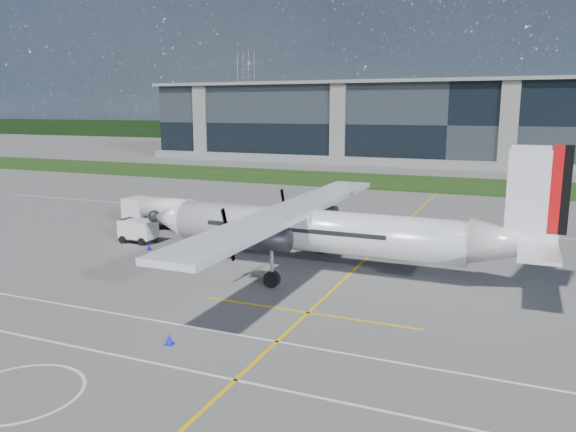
{
  "coord_description": "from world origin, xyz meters",
  "views": [
    {
      "loc": [
        12.8,
        -31.95,
        10.48
      ],
      "look_at": [
        -1.85,
        2.82,
        3.21
      ],
      "focal_mm": 35.0,
      "sensor_mm": 36.0,
      "label": 1
    }
  ],
  "objects_px": {
    "pylon_west": "(246,95)",
    "safety_cone_nose_stbd": "(190,243)",
    "turboprop_aircraft": "(329,207)",
    "safety_cone_stbdwing": "(350,223)",
    "fuel_tanker_truck": "(156,212)",
    "ground_crew_person": "(226,227)",
    "baggage_tug": "(138,231)",
    "safety_cone_portwing": "(169,339)",
    "safety_cone_nose_port": "(146,256)",
    "safety_cone_fwd": "(149,247)"
  },
  "relations": [
    {
      "from": "safety_cone_nose_port",
      "to": "fuel_tanker_truck",
      "type": "bearing_deg",
      "value": 122.38
    },
    {
      "from": "fuel_tanker_truck",
      "to": "safety_cone_fwd",
      "type": "height_order",
      "value": "fuel_tanker_truck"
    },
    {
      "from": "ground_crew_person",
      "to": "fuel_tanker_truck",
      "type": "bearing_deg",
      "value": 113.73
    },
    {
      "from": "safety_cone_portwing",
      "to": "turboprop_aircraft",
      "type": "bearing_deg",
      "value": 78.17
    },
    {
      "from": "ground_crew_person",
      "to": "safety_cone_nose_port",
      "type": "distance_m",
      "value": 8.18
    },
    {
      "from": "turboprop_aircraft",
      "to": "pylon_west",
      "type": "bearing_deg",
      "value": 118.77
    },
    {
      "from": "fuel_tanker_truck",
      "to": "safety_cone_stbdwing",
      "type": "distance_m",
      "value": 17.47
    },
    {
      "from": "baggage_tug",
      "to": "safety_cone_portwing",
      "type": "relative_size",
      "value": 6.06
    },
    {
      "from": "pylon_west",
      "to": "safety_cone_fwd",
      "type": "relative_size",
      "value": 60.0
    },
    {
      "from": "safety_cone_nose_port",
      "to": "baggage_tug",
      "type": "bearing_deg",
      "value": 133.12
    },
    {
      "from": "safety_cone_portwing",
      "to": "safety_cone_nose_port",
      "type": "bearing_deg",
      "value": 130.52
    },
    {
      "from": "pylon_west",
      "to": "baggage_tug",
      "type": "relative_size",
      "value": 9.91
    },
    {
      "from": "fuel_tanker_truck",
      "to": "ground_crew_person",
      "type": "height_order",
      "value": "fuel_tanker_truck"
    },
    {
      "from": "safety_cone_stbdwing",
      "to": "ground_crew_person",
      "type": "bearing_deg",
      "value": -133.12
    },
    {
      "from": "safety_cone_stbdwing",
      "to": "pylon_west",
      "type": "bearing_deg",
      "value": 120.42
    },
    {
      "from": "fuel_tanker_truck",
      "to": "safety_cone_nose_port",
      "type": "xyz_separation_m",
      "value": [
        5.86,
        -9.23,
        -1.12
      ]
    },
    {
      "from": "pylon_west",
      "to": "safety_cone_nose_port",
      "type": "height_order",
      "value": "pylon_west"
    },
    {
      "from": "safety_cone_fwd",
      "to": "pylon_west",
      "type": "bearing_deg",
      "value": 114.4
    },
    {
      "from": "ground_crew_person",
      "to": "safety_cone_portwing",
      "type": "bearing_deg",
      "value": -124.5
    },
    {
      "from": "baggage_tug",
      "to": "ground_crew_person",
      "type": "xyz_separation_m",
      "value": [
        5.67,
        3.95,
        0.04
      ]
    },
    {
      "from": "safety_cone_nose_port",
      "to": "safety_cone_nose_stbd",
      "type": "xyz_separation_m",
      "value": [
        0.8,
        4.36,
        0.0
      ]
    },
    {
      "from": "ground_crew_person",
      "to": "safety_cone_stbdwing",
      "type": "xyz_separation_m",
      "value": [
        8.03,
        8.58,
        -0.7
      ]
    },
    {
      "from": "pylon_west",
      "to": "baggage_tug",
      "type": "distance_m",
      "value": 160.97
    },
    {
      "from": "pylon_west",
      "to": "fuel_tanker_truck",
      "type": "bearing_deg",
      "value": -66.02
    },
    {
      "from": "baggage_tug",
      "to": "fuel_tanker_truck",
      "type": "bearing_deg",
      "value": 112.14
    },
    {
      "from": "safety_cone_fwd",
      "to": "turboprop_aircraft",
      "type": "bearing_deg",
      "value": -0.46
    },
    {
      "from": "turboprop_aircraft",
      "to": "safety_cone_nose_port",
      "type": "relative_size",
      "value": 57.0
    },
    {
      "from": "baggage_tug",
      "to": "safety_cone_nose_port",
      "type": "distance_m",
      "value": 5.47
    },
    {
      "from": "pylon_west",
      "to": "turboprop_aircraft",
      "type": "xyz_separation_m",
      "value": [
        81.52,
        -148.45,
        -10.73
      ]
    },
    {
      "from": "fuel_tanker_truck",
      "to": "baggage_tug",
      "type": "distance_m",
      "value": 5.71
    },
    {
      "from": "safety_cone_nose_port",
      "to": "safety_cone_nose_stbd",
      "type": "bearing_deg",
      "value": 79.58
    },
    {
      "from": "safety_cone_stbdwing",
      "to": "safety_cone_fwd",
      "type": "bearing_deg",
      "value": -128.68
    },
    {
      "from": "pylon_west",
      "to": "safety_cone_portwing",
      "type": "relative_size",
      "value": 60.0
    },
    {
      "from": "safety_cone_portwing",
      "to": "ground_crew_person",
      "type": "bearing_deg",
      "value": 112.18
    },
    {
      "from": "baggage_tug",
      "to": "safety_cone_fwd",
      "type": "xyz_separation_m",
      "value": [
        2.27,
        -1.75,
        -0.66
      ]
    },
    {
      "from": "pylon_west",
      "to": "safety_cone_nose_stbd",
      "type": "height_order",
      "value": "pylon_west"
    },
    {
      "from": "fuel_tanker_truck",
      "to": "safety_cone_nose_stbd",
      "type": "relative_size",
      "value": 14.56
    },
    {
      "from": "safety_cone_stbdwing",
      "to": "safety_cone_nose_stbd",
      "type": "distance_m",
      "value": 15.22
    },
    {
      "from": "safety_cone_fwd",
      "to": "safety_cone_nose_port",
      "type": "bearing_deg",
      "value": -56.93
    },
    {
      "from": "baggage_tug",
      "to": "safety_cone_fwd",
      "type": "bearing_deg",
      "value": -37.66
    },
    {
      "from": "turboprop_aircraft",
      "to": "safety_cone_stbdwing",
      "type": "relative_size",
      "value": 57.0
    },
    {
      "from": "pylon_west",
      "to": "fuel_tanker_truck",
      "type": "distance_m",
      "value": 155.26
    },
    {
      "from": "ground_crew_person",
      "to": "safety_cone_stbdwing",
      "type": "distance_m",
      "value": 11.77
    },
    {
      "from": "turboprop_aircraft",
      "to": "safety_cone_nose_port",
      "type": "bearing_deg",
      "value": -170.71
    },
    {
      "from": "safety_cone_fwd",
      "to": "safety_cone_nose_stbd",
      "type": "bearing_deg",
      "value": 43.83
    },
    {
      "from": "turboprop_aircraft",
      "to": "safety_cone_portwing",
      "type": "height_order",
      "value": "turboprop_aircraft"
    },
    {
      "from": "ground_crew_person",
      "to": "safety_cone_fwd",
      "type": "relative_size",
      "value": 3.81
    },
    {
      "from": "safety_cone_portwing",
      "to": "baggage_tug",
      "type": "bearing_deg",
      "value": 131.2
    },
    {
      "from": "turboprop_aircraft",
      "to": "safety_cone_nose_stbd",
      "type": "height_order",
      "value": "turboprop_aircraft"
    },
    {
      "from": "fuel_tanker_truck",
      "to": "ground_crew_person",
      "type": "relative_size",
      "value": 3.82
    }
  ]
}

